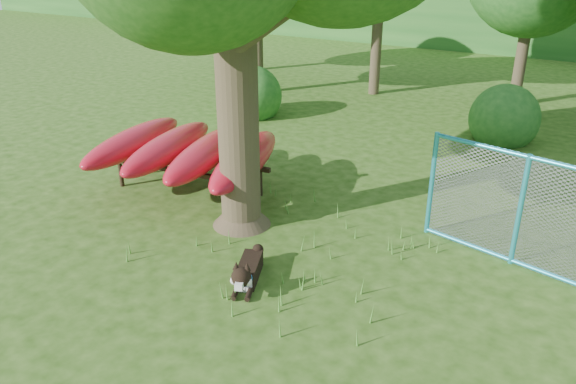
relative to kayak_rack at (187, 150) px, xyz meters
The scene contains 8 objects.
ground 3.62m from the kayak_rack, 36.92° to the right, with size 80.00×80.00×0.00m, color #22450D.
wooden_post 1.26m from the kayak_rack, 15.37° to the left, with size 0.38×0.23×1.42m.
kayak_rack is the anchor object (origin of this frame).
husky_dog 3.92m from the kayak_rack, 36.12° to the right, with size 0.71×1.24×0.58m.
fence_section 6.42m from the kayak_rack, ahead, with size 3.16×0.76×3.13m.
wildflower_clump 3.76m from the kayak_rack, 33.59° to the right, with size 0.12×0.11×0.26m.
shrub_left 5.89m from the kayak_rack, 112.16° to the left, with size 1.80×1.80×1.80m, color #205D1E.
shrub_mid 8.45m from the kayak_rack, 55.14° to the left, with size 1.80×1.80×1.80m, color #205D1E.
Camera 1 is at (4.70, -6.02, 4.74)m, focal length 35.00 mm.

